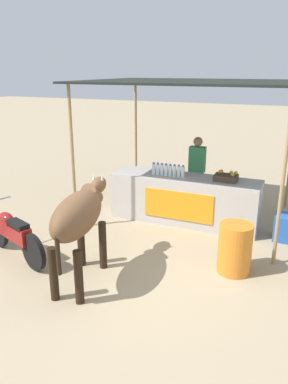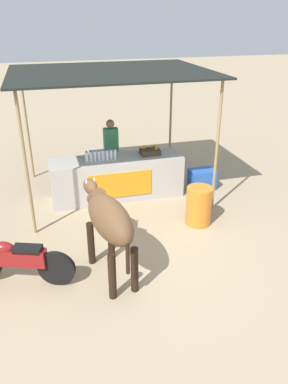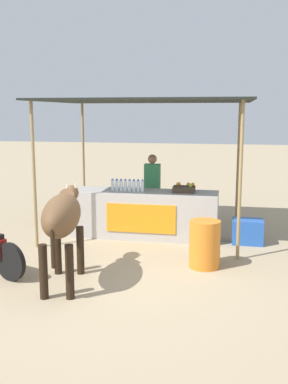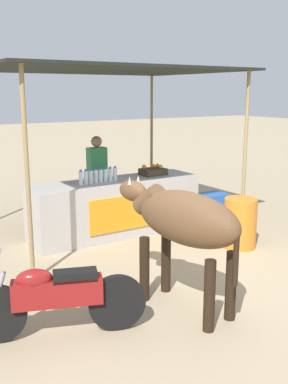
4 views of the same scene
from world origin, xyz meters
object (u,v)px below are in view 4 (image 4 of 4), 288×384
Objects in this scene: fruit_crate at (153,171)px; water_barrel at (240,223)px; cow at (182,221)px; cooler_box at (211,206)px; vendor_behind_counter at (97,179)px; motorcycle_parked at (56,297)px; stall_counter at (116,207)px.

water_barrel is (0.53, -1.71, -0.63)m from fruit_crate.
cow is (-1.51, -2.85, 0.00)m from fruit_crate.
water_barrel is 0.43× the size of cow.
water_barrel is at bearing 29.31° from cow.
cooler_box is 0.32× the size of cow.
vendor_behind_counter is 2.77m from water_barrel.
water_barrel is 0.47× the size of motorcycle_parked.
motorcycle_parked is at bearing -164.55° from water_barrel.
vendor_behind_counter is at bearing 78.40° from cow.
motorcycle_parked is at bearing -122.86° from vendor_behind_counter.
water_barrel reaches higher than cooler_box.
stall_counter is 6.82× the size of fruit_crate.
motorcycle_parked is (-3.48, -0.96, 0.03)m from water_barrel.
fruit_crate is 0.27× the size of vendor_behind_counter.
cooler_box is at bearing 44.04° from cow.
vendor_behind_counter is at bearing 87.79° from stall_counter.
cooler_box is 3.96m from cow.
fruit_crate is 1.51m from cooler_box.
cooler_box is at bearing 30.71° from motorcycle_parked.
stall_counter is 1.75× the size of motorcycle_parked.
fruit_crate is at bearing 62.18° from cow.
vendor_behind_counter is 2.75× the size of cooler_box.
stall_counter is at bearing 129.01° from water_barrel.
water_barrel is at bearing 15.45° from motorcycle_parked.
stall_counter reaches higher than motorcycle_parked.
stall_counter is 2.93m from cow.
vendor_behind_counter is (-0.78, 0.69, -0.18)m from fruit_crate.
water_barrel is at bearing -50.99° from stall_counter.
motorcycle_parked is (-4.23, -2.52, 0.19)m from cooler_box.
motorcycle_parked reaches higher than water_barrel.
stall_counter is 2.13m from water_barrel.
cow is 1.08× the size of motorcycle_parked.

